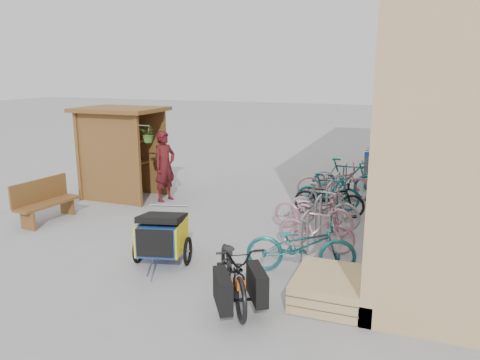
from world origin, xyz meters
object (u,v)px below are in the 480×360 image
(bike_5, at_px, (328,192))
(bike_7, at_px, (346,179))
(child_trailer, at_px, (162,234))
(cargo_bike, at_px, (234,270))
(bike_1, at_px, (316,228))
(bench, at_px, (45,200))
(bike_0, at_px, (301,245))
(shopping_carts, at_px, (377,161))
(bike_2, at_px, (313,211))
(bike_3, at_px, (324,206))
(person_kiosk, at_px, (165,166))
(kiosk, at_px, (119,140))
(pallet_stack, at_px, (329,288))
(bike_4, at_px, (329,197))
(bike_6, at_px, (333,182))

(bike_5, distance_m, bike_7, 1.23)
(child_trailer, distance_m, cargo_bike, 1.92)
(bike_1, height_order, bike_5, bike_5)
(bench, bearing_deg, bike_0, -0.07)
(cargo_bike, xyz_separation_m, bike_1, (0.71, 2.41, -0.05))
(shopping_carts, distance_m, bike_2, 5.25)
(bike_2, height_order, bike_3, bike_3)
(cargo_bike, height_order, bike_2, cargo_bike)
(person_kiosk, relative_size, bike_1, 1.24)
(child_trailer, relative_size, bike_1, 1.13)
(kiosk, relative_size, shopping_carts, 1.19)
(person_kiosk, bearing_deg, bike_3, -82.17)
(person_kiosk, height_order, bike_3, person_kiosk)
(child_trailer, xyz_separation_m, bike_2, (2.14, 2.55, -0.07))
(kiosk, distance_m, pallet_stack, 7.50)
(shopping_carts, relative_size, bike_1, 1.41)
(child_trailer, relative_size, cargo_bike, 0.86)
(bike_3, distance_m, bike_7, 2.50)
(person_kiosk, xyz_separation_m, bike_2, (4.12, -1.07, -0.46))
(bike_1, bearing_deg, person_kiosk, 68.84)
(bike_7, bearing_deg, bike_3, 176.15)
(person_kiosk, relative_size, bike_5, 1.20)
(bike_2, bearing_deg, bike_1, -157.76)
(child_trailer, distance_m, bike_3, 3.72)
(person_kiosk, xyz_separation_m, bike_7, (4.39, 1.80, -0.37))
(bike_2, relative_size, bike_7, 0.97)
(child_trailer, height_order, bike_0, bike_0)
(bike_4, bearing_deg, kiosk, 94.29)
(shopping_carts, bearing_deg, person_kiosk, -140.63)
(bike_0, bearing_deg, bike_5, -10.78)
(bike_7, bearing_deg, pallet_stack, -175.49)
(bike_0, bearing_deg, shopping_carts, -19.27)
(bike_2, distance_m, bike_6, 2.58)
(bench, xyz_separation_m, person_kiosk, (1.68, 2.49, 0.43))
(child_trailer, bearing_deg, bike_3, 37.72)
(kiosk, xyz_separation_m, bike_1, (5.68, -1.96, -1.11))
(bench, height_order, bike_7, bike_7)
(bench, bearing_deg, bike_4, 30.69)
(child_trailer, relative_size, bike_4, 1.01)
(bike_3, height_order, bike_7, bike_7)
(bench, bearing_deg, bike_7, 41.51)
(cargo_bike, bearing_deg, bike_1, 41.67)
(cargo_bike, height_order, bike_0, cargo_bike)
(bike_5, bearing_deg, bike_1, 177.73)
(shopping_carts, relative_size, bike_7, 1.15)
(bike_0, bearing_deg, bike_3, -12.43)
(bench, height_order, bike_5, bench)
(bench, distance_m, child_trailer, 3.83)
(kiosk, distance_m, person_kiosk, 1.43)
(kiosk, distance_m, bike_4, 5.64)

